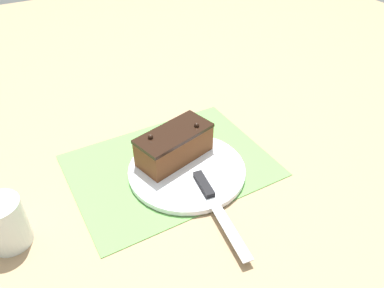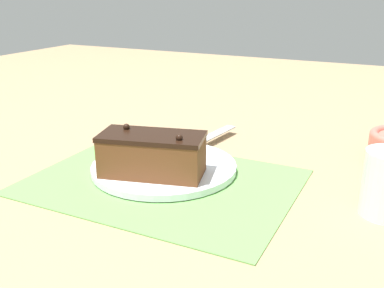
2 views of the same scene
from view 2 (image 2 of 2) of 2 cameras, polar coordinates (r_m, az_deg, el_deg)
ground_plane at (r=0.80m, az=-3.77°, el=-4.87°), size 3.00×3.00×0.00m
placemat_woven at (r=0.80m, az=-3.77°, el=-4.74°), size 0.46×0.34×0.00m
cake_plate at (r=0.84m, az=-3.55°, el=-2.91°), size 0.27×0.27×0.01m
chocolate_cake at (r=0.78m, az=-5.07°, el=-1.29°), size 0.20×0.13×0.08m
serving_knife at (r=0.93m, az=0.06°, el=0.04°), size 0.06×0.24×0.01m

